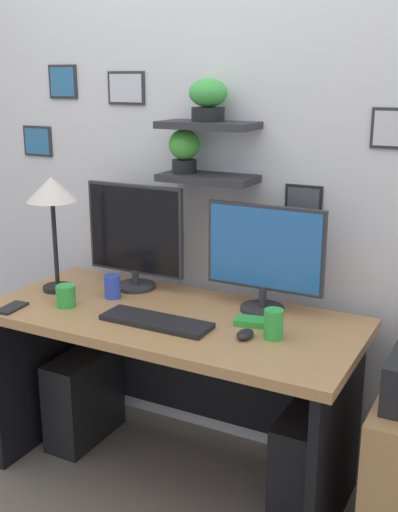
# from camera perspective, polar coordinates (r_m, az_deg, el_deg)

# --- Properties ---
(ground_plane) EXTENTS (8.00, 8.00, 0.00)m
(ground_plane) POSITION_cam_1_polar(r_m,az_deg,el_deg) (2.88, -2.36, -19.37)
(ground_plane) COLOR #70665B
(back_wall_assembly) EXTENTS (4.40, 0.24, 2.70)m
(back_wall_assembly) POSITION_cam_1_polar(r_m,az_deg,el_deg) (2.75, 1.95, 9.46)
(back_wall_assembly) COLOR silver
(back_wall_assembly) RESTS_ON ground
(desk) EXTENTS (1.51, 0.68, 0.75)m
(desk) POSITION_cam_1_polar(r_m,az_deg,el_deg) (2.65, -1.91, -9.27)
(desk) COLOR tan
(desk) RESTS_ON ground
(monitor_left) EXTENTS (0.47, 0.18, 0.47)m
(monitor_left) POSITION_cam_1_polar(r_m,az_deg,el_deg) (2.78, -5.83, 1.91)
(monitor_left) COLOR #2D2D33
(monitor_left) RESTS_ON desk
(monitor_right) EXTENTS (0.49, 0.18, 0.43)m
(monitor_right) POSITION_cam_1_polar(r_m,az_deg,el_deg) (2.51, 5.97, 0.12)
(monitor_right) COLOR #2D2D33
(monitor_right) RESTS_ON desk
(keyboard) EXTENTS (0.44, 0.14, 0.02)m
(keyboard) POSITION_cam_1_polar(r_m,az_deg,el_deg) (2.43, -3.93, -5.94)
(keyboard) COLOR black
(keyboard) RESTS_ON desk
(computer_mouse) EXTENTS (0.06, 0.09, 0.03)m
(computer_mouse) POSITION_cam_1_polar(r_m,az_deg,el_deg) (2.30, 4.21, -7.10)
(computer_mouse) COLOR black
(computer_mouse) RESTS_ON desk
(desk_lamp) EXTENTS (0.22, 0.22, 0.51)m
(desk_lamp) POSITION_cam_1_polar(r_m,az_deg,el_deg) (2.77, -13.20, 5.23)
(desk_lamp) COLOR black
(desk_lamp) RESTS_ON desk
(cell_phone) EXTENTS (0.08, 0.15, 0.01)m
(cell_phone) POSITION_cam_1_polar(r_m,az_deg,el_deg) (2.69, -16.64, -4.52)
(cell_phone) COLOR black
(cell_phone) RESTS_ON desk
(coffee_mug) EXTENTS (0.08, 0.08, 0.09)m
(coffee_mug) POSITION_cam_1_polar(r_m,az_deg,el_deg) (2.65, -12.00, -3.56)
(coffee_mug) COLOR green
(coffee_mug) RESTS_ON desk
(pen_cup) EXTENTS (0.07, 0.07, 0.10)m
(pen_cup) POSITION_cam_1_polar(r_m,az_deg,el_deg) (2.71, -7.87, -2.76)
(pen_cup) COLOR blue
(pen_cup) RESTS_ON desk
(scissors_tray) EXTENTS (0.13, 0.10, 0.02)m
(scissors_tray) POSITION_cam_1_polar(r_m,az_deg,el_deg) (2.42, 4.74, -5.95)
(scissors_tray) COLOR green
(scissors_tray) RESTS_ON desk
(water_cup) EXTENTS (0.07, 0.07, 0.11)m
(water_cup) POSITION_cam_1_polar(r_m,az_deg,el_deg) (2.29, 6.79, -6.16)
(water_cup) COLOR green
(water_cup) RESTS_ON desk
(computer_tower_left) EXTENTS (0.18, 0.40, 0.43)m
(computer_tower_left) POSITION_cam_1_polar(r_m,az_deg,el_deg) (3.08, -10.37, -12.45)
(computer_tower_left) COLOR black
(computer_tower_left) RESTS_ON ground
(computer_tower_right) EXTENTS (0.18, 0.40, 0.40)m
(computer_tower_right) POSITION_cam_1_polar(r_m,az_deg,el_deg) (2.67, 9.68, -17.60)
(computer_tower_right) COLOR black
(computer_tower_right) RESTS_ON ground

